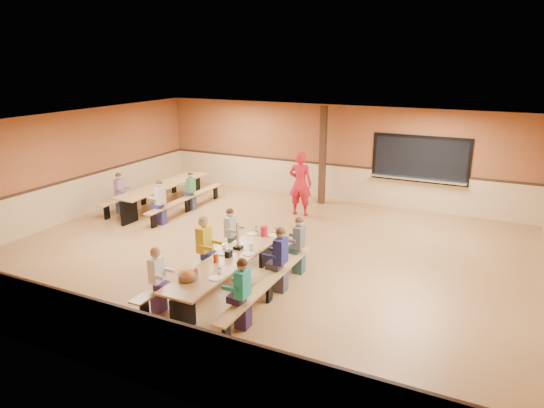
% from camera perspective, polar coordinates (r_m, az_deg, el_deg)
% --- Properties ---
extents(ground, '(12.00, 12.00, 0.00)m').
position_cam_1_polar(ground, '(11.40, -0.99, -5.78)').
color(ground, brown).
rests_on(ground, ground).
extents(room_envelope, '(12.04, 10.04, 3.02)m').
position_cam_1_polar(room_envelope, '(11.15, -1.00, -2.50)').
color(room_envelope, brown).
rests_on(room_envelope, ground).
extents(kitchen_pass_through, '(2.78, 0.28, 1.38)m').
position_cam_1_polar(kitchen_pass_through, '(14.78, 17.02, 4.84)').
color(kitchen_pass_through, black).
rests_on(kitchen_pass_through, ground).
extents(structural_post, '(0.18, 0.18, 3.00)m').
position_cam_1_polar(structural_post, '(14.92, 5.98, 5.64)').
color(structural_post, black).
rests_on(structural_post, ground).
extents(cafeteria_table_main, '(1.91, 3.70, 0.74)m').
position_cam_1_polar(cafeteria_table_main, '(9.40, -4.88, -7.48)').
color(cafeteria_table_main, olive).
rests_on(cafeteria_table_main, ground).
extents(cafeteria_table_second, '(1.91, 3.70, 0.74)m').
position_cam_1_polar(cafeteria_table_second, '(14.91, -12.57, 1.46)').
color(cafeteria_table_second, olive).
rests_on(cafeteria_table_second, ground).
extents(seated_child_white_left, '(0.37, 0.30, 1.20)m').
position_cam_1_polar(seated_child_white_left, '(8.95, -13.35, -8.68)').
color(seated_child_white_left, white).
rests_on(seated_child_white_left, ground).
extents(seated_adult_yellow, '(0.43, 0.35, 1.33)m').
position_cam_1_polar(seated_adult_yellow, '(10.02, -7.96, -5.12)').
color(seated_adult_yellow, gold).
rests_on(seated_adult_yellow, ground).
extents(seated_child_grey_left, '(0.36, 0.30, 1.19)m').
position_cam_1_polar(seated_child_grey_left, '(10.86, -4.92, -3.62)').
color(seated_child_grey_left, '#AEAEAE').
rests_on(seated_child_grey_left, ground).
extents(seated_child_teal_right, '(0.38, 0.31, 1.24)m').
position_cam_1_polar(seated_child_teal_right, '(8.21, -3.46, -10.54)').
color(seated_child_teal_right, teal).
rests_on(seated_child_teal_right, ground).
extents(seated_child_navy_right, '(0.41, 0.34, 1.29)m').
position_cam_1_polar(seated_child_navy_right, '(9.39, 1.01, -6.62)').
color(seated_child_navy_right, navy).
rests_on(seated_child_navy_right, ground).
extents(seated_child_char_right, '(0.38, 0.31, 1.23)m').
position_cam_1_polar(seated_child_char_right, '(10.18, 3.20, -4.92)').
color(seated_child_char_right, '#46494F').
rests_on(seated_child_char_right, ground).
extents(seated_child_purple_sec, '(0.36, 0.30, 1.20)m').
position_cam_1_polar(seated_child_purple_sec, '(14.71, -17.45, 1.17)').
color(seated_child_purple_sec, '#815374').
rests_on(seated_child_purple_sec, ground).
extents(seated_child_green_sec, '(0.34, 0.28, 1.15)m').
position_cam_1_polar(seated_child_green_sec, '(14.59, -9.47, 1.51)').
color(seated_child_green_sec, '#3A7E45').
rests_on(seated_child_green_sec, ground).
extents(seated_child_tan_sec, '(0.38, 0.31, 1.22)m').
position_cam_1_polar(seated_child_tan_sec, '(13.48, -12.98, 0.17)').
color(seated_child_tan_sec, '#B8A091').
rests_on(seated_child_tan_sec, ground).
extents(standing_woman, '(0.72, 0.51, 1.86)m').
position_cam_1_polar(standing_woman, '(13.87, 3.35, 2.43)').
color(standing_woman, red).
rests_on(standing_woman, ground).
extents(punch_pitcher, '(0.16, 0.16, 0.22)m').
position_cam_1_polar(punch_pitcher, '(10.30, -0.94, -3.23)').
color(punch_pitcher, red).
rests_on(punch_pitcher, cafeteria_table_main).
extents(chip_bowl, '(0.32, 0.32, 0.15)m').
position_cam_1_polar(chip_bowl, '(8.49, -9.91, -8.32)').
color(chip_bowl, orange).
rests_on(chip_bowl, cafeteria_table_main).
extents(napkin_dispenser, '(0.10, 0.14, 0.13)m').
position_cam_1_polar(napkin_dispenser, '(9.31, -5.13, -5.86)').
color(napkin_dispenser, black).
rests_on(napkin_dispenser, cafeteria_table_main).
extents(condiment_mustard, '(0.06, 0.06, 0.17)m').
position_cam_1_polar(condiment_mustard, '(9.11, -6.44, -6.29)').
color(condiment_mustard, yellow).
rests_on(condiment_mustard, cafeteria_table_main).
extents(condiment_ketchup, '(0.06, 0.06, 0.17)m').
position_cam_1_polar(condiment_ketchup, '(9.07, -6.74, -6.39)').
color(condiment_ketchup, '#B2140F').
rests_on(condiment_ketchup, cafeteria_table_main).
extents(table_paddle, '(0.16, 0.16, 0.56)m').
position_cam_1_polar(table_paddle, '(9.64, -4.01, -4.54)').
color(table_paddle, black).
rests_on(table_paddle, cafeteria_table_main).
extents(place_settings, '(0.65, 3.30, 0.11)m').
position_cam_1_polar(place_settings, '(9.29, -4.92, -5.96)').
color(place_settings, beige).
rests_on(place_settings, cafeteria_table_main).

